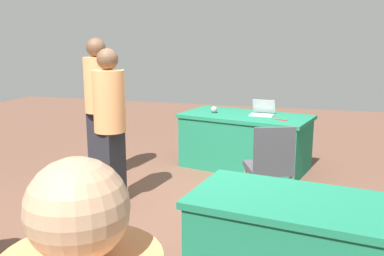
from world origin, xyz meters
TOP-DOWN VIEW (x-y plane):
  - ground_plane at (0.00, 0.00)m, footprint 14.40×14.40m
  - table_foreground at (-0.50, -1.77)m, footprint 1.92×1.27m
  - table_back_left at (-1.41, 1.28)m, footprint 1.66×1.00m
  - chair_near_front at (-1.01, -0.22)m, footprint 0.57×0.57m
  - person_attendee_standing at (1.25, -0.77)m, footprint 0.40×0.40m
  - person_attendee_browsing at (0.68, 0.01)m, footprint 0.40×0.40m
  - laptop_silver at (-0.72, -1.81)m, footprint 0.34×0.31m
  - yarn_ball at (-0.03, -1.79)m, footprint 0.09×0.09m
  - scissors_red at (-0.99, -1.51)m, footprint 0.18×0.11m

SIDE VIEW (x-z plane):
  - ground_plane at x=0.00m, z-range 0.00..0.00m
  - table_foreground at x=-0.50m, z-range 0.00..0.77m
  - table_back_left at x=-1.41m, z-range 0.00..0.77m
  - chair_near_front at x=-1.01m, z-range 0.07..1.03m
  - scissors_red at x=-0.99m, z-range 0.76..0.77m
  - laptop_silver at x=-0.72m, z-range 0.70..0.91m
  - yarn_ball at x=-0.03m, z-range 0.76..0.86m
  - person_attendee_browsing at x=0.68m, z-range 0.10..1.82m
  - person_attendee_standing at x=1.25m, z-range 0.11..1.94m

